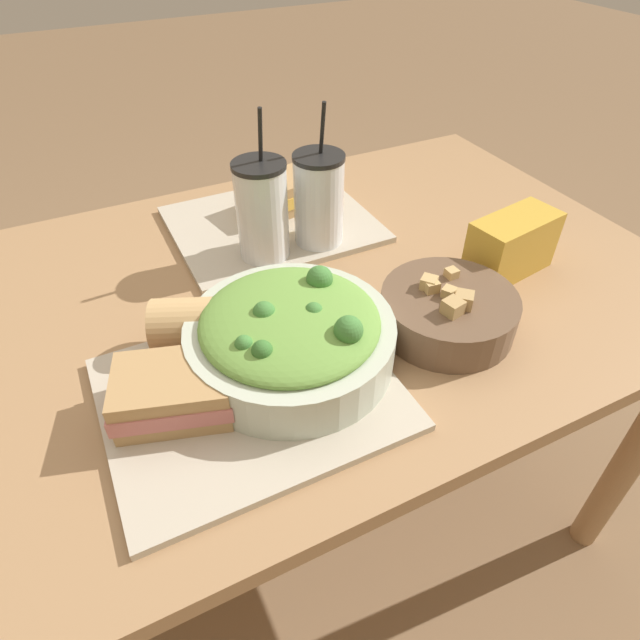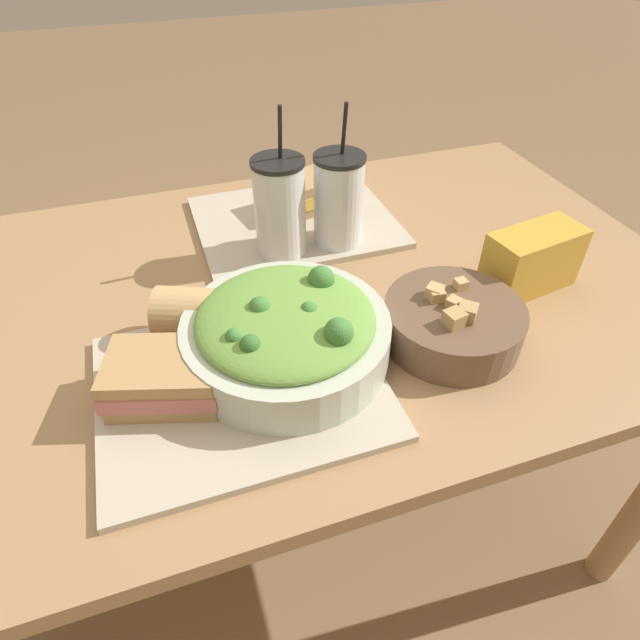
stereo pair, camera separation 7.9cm
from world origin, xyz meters
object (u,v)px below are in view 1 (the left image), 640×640
Objects in this scene: salad_bowl at (291,334)px; sandwich_near at (173,392)px; drink_cup_dark at (262,214)px; sandwich_far at (281,194)px; baguette_near at (206,323)px; drink_cup_red at (319,202)px; soup_bowl at (448,310)px; chip_bag at (512,245)px.

salad_bowl is 1.68× the size of sandwich_near.
sandwich_far is at bearing 56.63° from drink_cup_dark.
drink_cup_red is at bearing -32.33° from baguette_near.
sandwich_near is at bearing -140.43° from drink_cup_red.
sandwich_far is (0.33, 0.43, 0.00)m from sandwich_near.
salad_bowl is at bearing 22.72° from sandwich_near.
sandwich_far is at bearing 68.66° from salad_bowl.
sandwich_near is (-0.17, -0.02, -0.01)m from salad_bowl.
soup_bowl is at bearing -85.20° from baguette_near.
salad_bowl is 0.32m from drink_cup_red.
soup_bowl reaches higher than sandwich_far.
drink_cup_dark is (0.24, 0.29, 0.05)m from sandwich_near.
baguette_near is 0.42m from sandwich_far.
baguette_near is at bearing -140.33° from sandwich_far.
sandwich_far is 0.15m from drink_cup_red.
drink_cup_dark is at bearing 139.85° from chip_bag.
baguette_near is at bearing -131.26° from drink_cup_dark.
chip_bag is at bearing -40.39° from drink_cup_red.
drink_cup_dark is 1.56× the size of chip_bag.
drink_cup_red is at bearing 56.89° from salad_bowl.
salad_bowl is 0.17m from sandwich_near.
baguette_near is 0.33m from drink_cup_red.
soup_bowl is at bearing -59.11° from drink_cup_dark.
salad_bowl is 1.40× the size of soup_bowl.
sandwich_near is at bearing 166.39° from baguette_near.
baguette_near is (-0.34, 0.11, 0.02)m from soup_bowl.
chip_bag is (0.37, -0.22, -0.04)m from drink_cup_dark.
drink_cup_red reaches higher than baguette_near.
chip_bag is at bearing -70.60° from baguette_near.
sandwich_near is 1.02× the size of chip_bag.
drink_cup_red reaches higher than salad_bowl.
soup_bowl is 0.21m from chip_bag.
sandwich_near is 1.05× the size of sandwich_far.
salad_bowl is 1.76× the size of sandwich_far.
drink_cup_red is at bearing -96.14° from sandwich_far.
baguette_near is 0.63× the size of drink_cup_dark.
drink_cup_red is (0.18, 0.27, 0.03)m from salad_bowl.
drink_cup_dark is at bearing -135.64° from sandwich_far.
sandwich_far is 0.65× the size of drink_cup_red.
drink_cup_dark reaches higher than chip_bag.
sandwich_far is (0.16, 0.41, -0.01)m from salad_bowl.
salad_bowl is at bearing -123.61° from sandwich_far.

